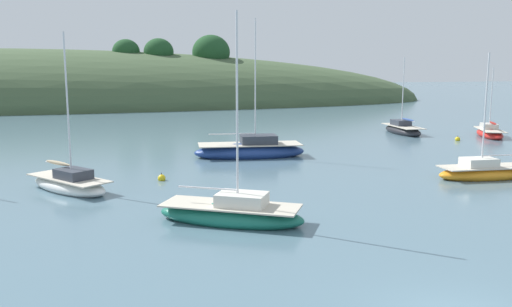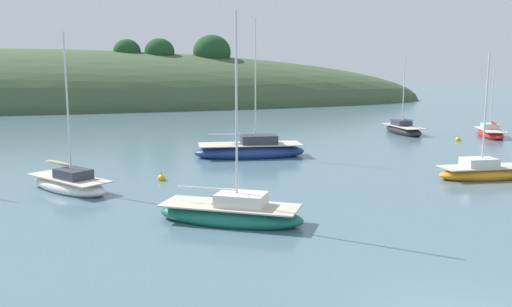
# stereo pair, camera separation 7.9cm
# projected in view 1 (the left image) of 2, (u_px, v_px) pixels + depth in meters

# --- Properties ---
(far_shoreline_hill) EXTENTS (150.00, 36.00, 21.24)m
(far_shoreline_hill) POSITION_uv_depth(u_px,v_px,m) (8.00, 106.00, 86.56)
(far_shoreline_hill) COLOR #425638
(far_shoreline_hill) RESTS_ON ground
(sailboat_black_sloop) EXTENTS (5.90, 2.41, 7.34)m
(sailboat_black_sloop) POSITION_uv_depth(u_px,v_px,m) (485.00, 172.00, 30.48)
(sailboat_black_sloop) COLOR orange
(sailboat_black_sloop) RESTS_ON ground
(sailboat_yellow_far) EXTENTS (4.93, 5.71, 8.28)m
(sailboat_yellow_far) POSITION_uv_depth(u_px,v_px,m) (69.00, 184.00, 27.41)
(sailboat_yellow_far) COLOR white
(sailboat_yellow_far) RESTS_ON ground
(sailboat_blue_center) EXTENTS (2.59, 6.36, 7.51)m
(sailboat_blue_center) POSITION_uv_depth(u_px,v_px,m) (403.00, 129.00, 51.21)
(sailboat_blue_center) COLOR #232328
(sailboat_blue_center) RESTS_ON ground
(sailboat_teal_outer) EXTENTS (8.18, 3.61, 9.97)m
(sailboat_teal_outer) POSITION_uv_depth(u_px,v_px,m) (251.00, 150.00, 37.76)
(sailboat_teal_outer) COLOR navy
(sailboat_teal_outer) RESTS_ON ground
(sailboat_orange_cutter) EXTENTS (4.17, 5.96, 6.57)m
(sailboat_orange_cutter) POSITION_uv_depth(u_px,v_px,m) (490.00, 133.00, 48.88)
(sailboat_orange_cutter) COLOR red
(sailboat_orange_cutter) RESTS_ON ground
(sailboat_white_near) EXTENTS (6.39, 4.97, 8.73)m
(sailboat_white_near) POSITION_uv_depth(u_px,v_px,m) (232.00, 213.00, 21.74)
(sailboat_white_near) COLOR #196B56
(sailboat_white_near) RESTS_ON ground
(mooring_buoy_inner) EXTENTS (0.44, 0.44, 0.54)m
(mooring_buoy_inner) POSITION_uv_depth(u_px,v_px,m) (162.00, 178.00, 29.91)
(mooring_buoy_inner) COLOR yellow
(mooring_buoy_inner) RESTS_ON ground
(mooring_buoy_channel) EXTENTS (0.44, 0.44, 0.54)m
(mooring_buoy_channel) POSITION_uv_depth(u_px,v_px,m) (458.00, 139.00, 46.23)
(mooring_buoy_channel) COLOR yellow
(mooring_buoy_channel) RESTS_ON ground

